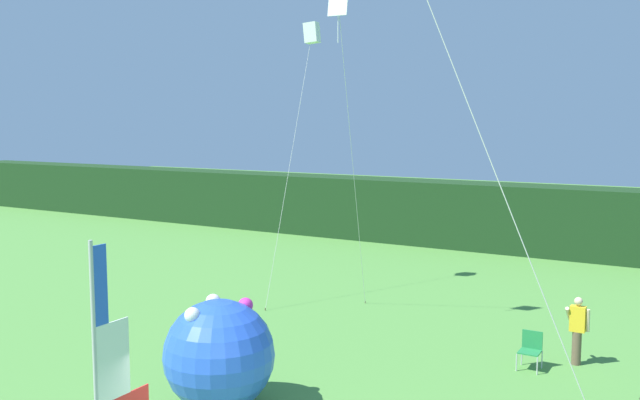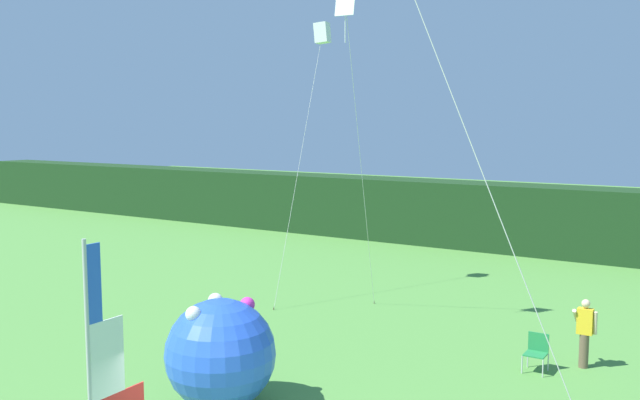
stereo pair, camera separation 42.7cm
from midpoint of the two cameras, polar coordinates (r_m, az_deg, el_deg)
name	(u,v)px [view 2 (the right image)]	position (r m, az deg, el deg)	size (l,w,h in m)	color
distant_treeline	(575,222)	(31.92, 20.71, -1.75)	(80.00, 2.40, 3.04)	#193819
banner_flag	(106,388)	(10.66, -16.16, -14.72)	(0.06, 1.03, 4.26)	#B7B7BC
person_near_banner	(585,331)	(17.91, 21.74, -10.08)	(0.55, 0.48, 1.67)	brown
inflatable_balloon	(221,353)	(14.51, -7.39, -12.51)	(2.27, 2.27, 2.27)	blue
folding_chair	(537,350)	(17.40, 18.21, -11.72)	(0.51, 0.51, 0.89)	#BCBCC1
kite_white_box_2	(322,34)	(23.96, 0.70, 13.57)	(0.58, 3.46, 9.22)	brown
kite_white_diamond_3	(348,28)	(19.22, 2.97, 14.07)	(0.95, 3.17, 9.46)	brown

